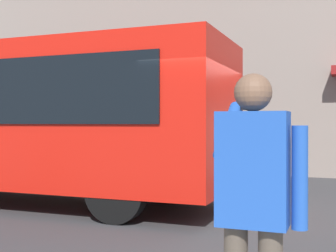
# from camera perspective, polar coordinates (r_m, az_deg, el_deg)

# --- Properties ---
(ground_plane) EXTENTS (60.00, 60.00, 0.00)m
(ground_plane) POSITION_cam_1_polar(r_m,az_deg,el_deg) (7.58, 8.71, -11.56)
(ground_plane) COLOR #38383A
(red_bus) EXTENTS (9.05, 2.54, 3.08)m
(red_bus) POSITION_cam_1_polar(r_m,az_deg,el_deg) (9.70, -19.46, 1.04)
(red_bus) COLOR red
(red_bus) RESTS_ON ground_plane
(pedestrian_photographer) EXTENTS (0.53, 0.52, 1.70)m
(pedestrian_photographer) POSITION_cam_1_polar(r_m,az_deg,el_deg) (2.69, 10.77, -8.67)
(pedestrian_photographer) COLOR #4C4238
(pedestrian_photographer) RESTS_ON sidewalk_curb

